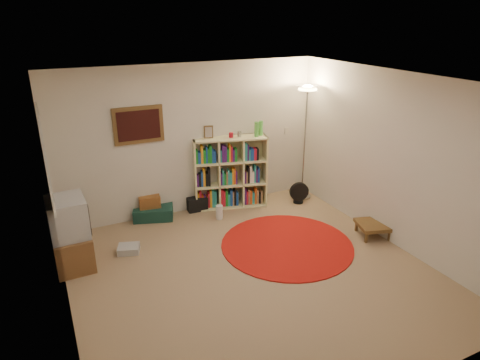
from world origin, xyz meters
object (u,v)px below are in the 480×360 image
object	(u,v)px
suitcase	(153,212)
floor_lamp	(307,106)
side_table	(373,225)
tv_stand	(70,234)
bookshelf	(229,173)
floor_fan	(299,193)

from	to	relation	value
suitcase	floor_lamp	bearing A→B (deg)	11.65
floor_lamp	side_table	size ratio (longest dim) A/B	3.56
suitcase	tv_stand	bearing A→B (deg)	-126.27
bookshelf	side_table	bearing A→B (deg)	-37.82
bookshelf	side_table	distance (m)	2.54
floor_fan	suitcase	bearing A→B (deg)	-176.72
bookshelf	side_table	xyz separation A→B (m)	(1.52, -1.99, -0.43)
bookshelf	suitcase	world-z (taller)	bookshelf
tv_stand	suitcase	bearing A→B (deg)	33.18
bookshelf	floor_fan	xyz separation A→B (m)	(1.17, -0.46, -0.41)
tv_stand	suitcase	xyz separation A→B (m)	(1.35, 0.94, -0.37)
bookshelf	tv_stand	world-z (taller)	bookshelf
floor_lamp	suitcase	distance (m)	3.19
floor_fan	suitcase	xyz separation A→B (m)	(-2.53, 0.55, -0.09)
tv_stand	suitcase	distance (m)	1.69
bookshelf	floor_lamp	world-z (taller)	floor_lamp
floor_fan	tv_stand	bearing A→B (deg)	-158.65
suitcase	bookshelf	bearing A→B (deg)	15.14
suitcase	side_table	distance (m)	3.55
bookshelf	suitcase	size ratio (longest dim) A/B	2.05
floor_fan	side_table	distance (m)	1.57
floor_fan	side_table	size ratio (longest dim) A/B	0.68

